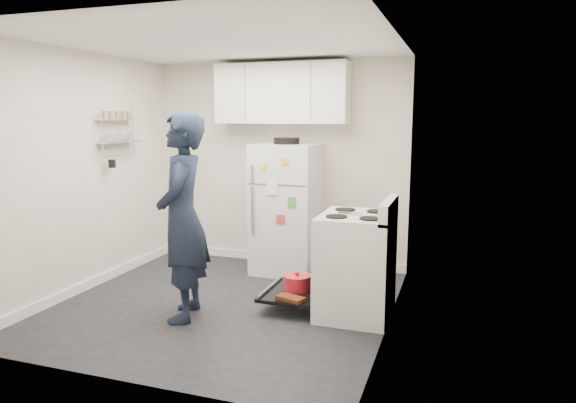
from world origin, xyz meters
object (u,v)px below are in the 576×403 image
(electric_range, at_px, (355,266))
(open_oven_door, at_px, (295,288))
(person, at_px, (182,218))
(refrigerator, at_px, (287,208))

(electric_range, bearing_deg, open_oven_door, 178.55)
(person, bearing_deg, refrigerator, 147.40)
(open_oven_door, relative_size, person, 0.38)
(refrigerator, xyz_separation_m, person, (-0.42, -1.67, 0.17))
(electric_range, bearing_deg, person, -158.69)
(refrigerator, height_order, person, person)
(open_oven_door, xyz_separation_m, person, (-0.88, -0.58, 0.75))
(electric_range, xyz_separation_m, refrigerator, (-1.04, 1.10, 0.30))
(refrigerator, bearing_deg, person, -104.05)
(person, bearing_deg, open_oven_door, 105.08)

